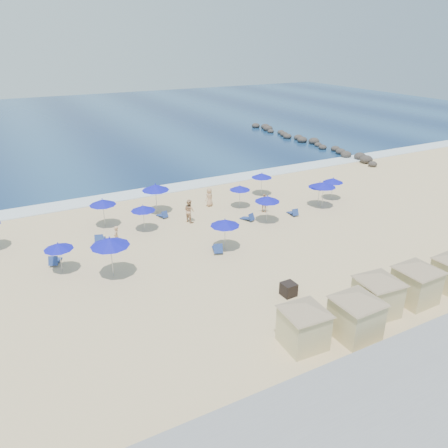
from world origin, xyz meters
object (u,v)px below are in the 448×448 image
Objects in this scene: umbrella_7 at (240,188)px; umbrella_11 at (324,184)px; cabana_0 at (304,319)px; beachgoer_1 at (189,211)px; beachgoer_0 at (116,237)px; beachgoer_3 at (209,197)px; umbrella_2 at (103,202)px; umbrella_9 at (262,175)px; umbrella_1 at (58,246)px; umbrella_8 at (267,199)px; umbrella_5 at (143,208)px; cabana_1 at (357,308)px; trash_bin at (289,289)px; beachgoer_2 at (264,203)px; rock_jetty at (306,141)px; umbrella_6 at (225,223)px; cabana_2 at (378,288)px; umbrella_10 at (320,185)px; umbrella_3 at (110,242)px; umbrella_4 at (155,187)px; umbrella_12 at (333,180)px; cabana_3 at (417,277)px.

umbrella_11 reaches higher than umbrella_7.
cabana_0 is 16.52m from beachgoer_1.
cabana_0 reaches higher than beachgoer_0.
umbrella_2 is at bearing -20.81° from beachgoer_3.
umbrella_9 is at bearing 161.56° from beachgoer_3.
umbrella_1 is 15.79m from umbrella_8.
umbrella_8 reaches higher than umbrella_5.
cabana_1 is 1.93× the size of umbrella_8.
umbrella_7 is at bearing 69.35° from trash_bin.
umbrella_11 reaches higher than beachgoer_1.
rock_jetty is at bearing -102.42° from beachgoer_2.
umbrella_11 is 17.84m from beachgoer_0.
rock_jetty is at bearing -70.11° from beachgoer_1.
beachgoer_3 is (-5.56, -0.33, -1.07)m from umbrella_9.
cabana_2 is at bearing -71.62° from umbrella_6.
cabana_0 is 19.31m from umbrella_2.
cabana_1 reaches higher than umbrella_10.
cabana_0 is at bearing 43.46° from beachgoer_0.
beachgoer_0 is (4.04, 1.87, -0.99)m from umbrella_1.
beachgoer_1 is (3.74, -0.04, -0.89)m from umbrella_5.
umbrella_10 is at bearing -115.57° from beachgoer_1.
umbrella_6 is (1.57, 10.79, 0.52)m from cabana_0.
cabana_0 is 16.67m from umbrella_5.
rock_jetty is 40.75m from umbrella_3.
umbrella_8 is at bearing 82.56° from cabana_2.
umbrella_2 is 1.03× the size of umbrella_10.
umbrella_3 is at bearing -152.73° from umbrella_7.
cabana_1 is 1.61× the size of umbrella_3.
umbrella_5 is at bearing 124.44° from umbrella_6.
beachgoer_2 is (-4.94, 1.02, -1.15)m from umbrella_10.
umbrella_6 is 1.24× the size of beachgoer_1.
umbrella_3 reaches higher than beachgoer_2.
umbrella_2 reaches higher than umbrella_9.
beachgoer_2 is at bearing -114.70° from beachgoer_1.
umbrella_8 is 11.86m from beachgoer_0.
umbrella_11 is (10.15, 14.61, 0.50)m from cabana_1.
umbrella_9 is at bearing 119.13° from umbrella_11.
umbrella_2 is at bearing 118.19° from cabana_2.
umbrella_1 is at bearing -142.58° from umbrella_4.
umbrella_1 is 4.56m from beachgoer_0.
umbrella_5 is 0.88× the size of umbrella_11.
umbrella_4 is 1.25× the size of umbrella_12.
umbrella_9 reaches higher than beachgoer_1.
cabana_0 reaches higher than umbrella_4.
beachgoer_1 reaches higher than beachgoer_3.
beachgoer_3 is at bearing 100.42° from cabana_3.
cabana_0 is 2.76m from cabana_1.
umbrella_3 is 19.34m from umbrella_10.
cabana_0 is at bearing 160.19° from beachgoer_1.
beachgoer_3 is at bearing 160.72° from umbrella_12.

